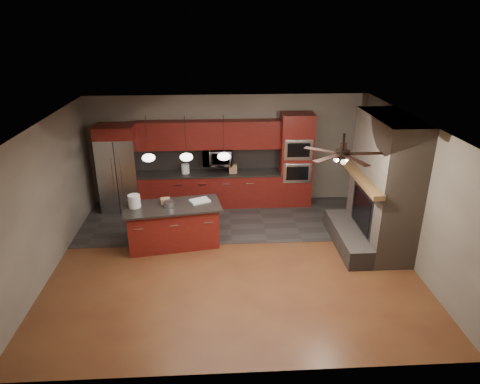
{
  "coord_description": "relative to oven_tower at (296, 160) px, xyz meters",
  "views": [
    {
      "loc": [
        -0.29,
        -7.51,
        4.59
      ],
      "look_at": [
        0.17,
        0.6,
        1.22
      ],
      "focal_mm": 32.0,
      "sensor_mm": 36.0,
      "label": 1
    }
  ],
  "objects": [
    {
      "name": "slate_tile_patch",
      "position": [
        -1.7,
        -0.89,
        -1.19
      ],
      "size": [
        7.0,
        2.4,
        0.01
      ],
      "primitive_type": "cube",
      "color": "#312E2C",
      "rests_on": "ground"
    },
    {
      "name": "back_wall",
      "position": [
        -1.7,
        0.31,
        0.21
      ],
      "size": [
        7.0,
        0.02,
        2.8
      ],
      "primitive_type": "cube",
      "color": "gray",
      "rests_on": "ground"
    },
    {
      "name": "pendant_center",
      "position": [
        -2.6,
        -1.99,
        0.77
      ],
      "size": [
        0.26,
        0.26,
        0.92
      ],
      "color": "black",
      "rests_on": "ceiling"
    },
    {
      "name": "ceiling_fan",
      "position": [
        0.1,
        -3.49,
        1.27
      ],
      "size": [
        1.27,
        1.33,
        0.41
      ],
      "color": "black",
      "rests_on": "ceiling"
    },
    {
      "name": "kitchen_island",
      "position": [
        -2.95,
        -2.03,
        -0.73
      ],
      "size": [
        2.12,
        1.21,
        0.92
      ],
      "rotation": [
        0.0,
        0.0,
        0.16
      ],
      "color": "maroon",
      "rests_on": "ground"
    },
    {
      "name": "microwave",
      "position": [
        -1.98,
        0.06,
        0.11
      ],
      "size": [
        0.73,
        0.41,
        0.5
      ],
      "primitive_type": "imported",
      "color": "silver",
      "rests_on": "back_cabinetry"
    },
    {
      "name": "paint_tray",
      "position": [
        -2.37,
        -1.85,
        -0.25
      ],
      "size": [
        0.48,
        0.42,
        0.04
      ],
      "primitive_type": "cube",
      "rotation": [
        0.0,
        0.0,
        0.43
      ],
      "color": "silver",
      "rests_on": "kitchen_island"
    },
    {
      "name": "ceiling",
      "position": [
        -1.7,
        -2.69,
        1.61
      ],
      "size": [
        7.0,
        6.0,
        0.02
      ],
      "primitive_type": "cube",
      "color": "white",
      "rests_on": "back_wall"
    },
    {
      "name": "paint_can",
      "position": [
        -3.0,
        -2.11,
        -0.2
      ],
      "size": [
        0.23,
        0.23,
        0.13
      ],
      "primitive_type": "cylinder",
      "rotation": [
        0.0,
        0.0,
        -0.15
      ],
      "color": "#ACACB1",
      "rests_on": "kitchen_island"
    },
    {
      "name": "fireplace_column",
      "position": [
        1.34,
        -2.29,
        0.11
      ],
      "size": [
        1.3,
        2.1,
        2.8
      ],
      "color": "#6A5A4B",
      "rests_on": "ground"
    },
    {
      "name": "oven_tower",
      "position": [
        0.0,
        0.0,
        0.0
      ],
      "size": [
        0.8,
        0.63,
        2.38
      ],
      "color": "maroon",
      "rests_on": "ground"
    },
    {
      "name": "cardboard_box",
      "position": [
        -3.09,
        -1.91,
        -0.21
      ],
      "size": [
        0.21,
        0.17,
        0.12
      ],
      "primitive_type": "cube",
      "rotation": [
        0.0,
        0.0,
        0.17
      ],
      "color": "#96714D",
      "rests_on": "kitchen_island"
    },
    {
      "name": "pendant_right",
      "position": [
        -1.85,
        -1.99,
        0.77
      ],
      "size": [
        0.26,
        0.26,
        0.92
      ],
      "color": "black",
      "rests_on": "ceiling"
    },
    {
      "name": "pendant_left",
      "position": [
        -3.35,
        -1.99,
        0.77
      ],
      "size": [
        0.26,
        0.26,
        0.92
      ],
      "color": "black",
      "rests_on": "ceiling"
    },
    {
      "name": "left_wall",
      "position": [
        -5.2,
        -2.69,
        0.21
      ],
      "size": [
        0.02,
        6.0,
        2.8
      ],
      "primitive_type": "cube",
      "color": "gray",
      "rests_on": "ground"
    },
    {
      "name": "white_bucket",
      "position": [
        -3.71,
        -2.06,
        -0.14
      ],
      "size": [
        0.35,
        0.35,
        0.27
      ],
      "primitive_type": "cylinder",
      "rotation": [
        0.0,
        0.0,
        0.59
      ],
      "color": "white",
      "rests_on": "kitchen_island"
    },
    {
      "name": "right_wall",
      "position": [
        1.8,
        -2.69,
        0.21
      ],
      "size": [
        0.02,
        6.0,
        2.8
      ],
      "primitive_type": "cube",
      "color": "gray",
      "rests_on": "ground"
    },
    {
      "name": "refrigerator",
      "position": [
        -4.41,
        -0.07,
        -0.11
      ],
      "size": [
        0.94,
        0.75,
        2.17
      ],
      "color": "silver",
      "rests_on": "ground"
    },
    {
      "name": "ground",
      "position": [
        -1.7,
        -2.69,
        -1.19
      ],
      "size": [
        7.0,
        7.0,
        0.0
      ],
      "primitive_type": "plane",
      "color": "brown",
      "rests_on": "ground"
    },
    {
      "name": "counter_box",
      "position": [
        -1.59,
        -0.04,
        -0.18
      ],
      "size": [
        0.2,
        0.16,
        0.22
      ],
      "primitive_type": "cube",
      "rotation": [
        0.0,
        0.0,
        0.04
      ],
      "color": "#966D4D",
      "rests_on": "back_cabinetry"
    },
    {
      "name": "back_cabinetry",
      "position": [
        -2.18,
        0.05,
        -0.3
      ],
      "size": [
        3.59,
        0.64,
        2.2
      ],
      "color": "maroon",
      "rests_on": "ground"
    },
    {
      "name": "counter_bucket",
      "position": [
        -2.79,
        0.01,
        -0.18
      ],
      "size": [
        0.24,
        0.24,
        0.23
      ],
      "primitive_type": "cylinder",
      "rotation": [
        0.0,
        0.0,
        -0.23
      ],
      "color": "white",
      "rests_on": "back_cabinetry"
    }
  ]
}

